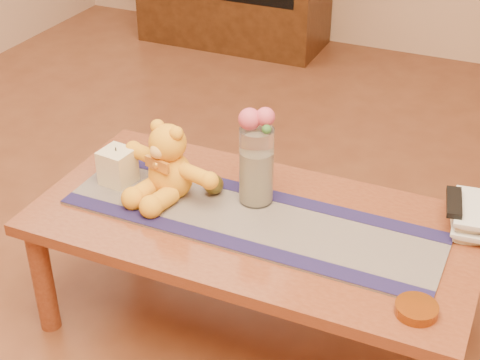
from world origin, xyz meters
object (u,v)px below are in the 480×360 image
at_px(book_bottom, 450,220).
at_px(amber_dish, 416,309).
at_px(tv_remote, 454,202).
at_px(pillar_candle, 118,166).
at_px(bronze_ball, 214,184).
at_px(teddy_bear, 170,161).
at_px(glass_vase, 256,166).

distance_m(book_bottom, amber_dish, 0.45).
bearing_deg(amber_dish, tv_remote, 88.54).
relative_size(pillar_candle, amber_dish, 1.06).
bearing_deg(tv_remote, bronze_ball, -179.21).
height_order(teddy_bear, bronze_ball, teddy_bear).
bearing_deg(book_bottom, teddy_bear, -179.94).
relative_size(teddy_bear, book_bottom, 1.60).
bearing_deg(amber_dish, book_bottom, 88.80).
bearing_deg(glass_vase, amber_dish, -28.21).
height_order(tv_remote, amber_dish, tv_remote).
bearing_deg(book_bottom, amber_dish, -104.38).
relative_size(glass_vase, bronze_ball, 3.90).
bearing_deg(amber_dish, bronze_ball, 157.85).
height_order(book_bottom, amber_dish, amber_dish).
xyz_separation_m(glass_vase, book_bottom, (0.60, 0.14, -0.13)).
bearing_deg(book_bottom, glass_vase, 179.62).
xyz_separation_m(teddy_bear, amber_dish, (0.86, -0.25, -0.11)).
relative_size(pillar_candle, bronze_ball, 1.81).
bearing_deg(glass_vase, tv_remote, 11.86).
distance_m(bronze_ball, tv_remote, 0.76).
bearing_deg(teddy_bear, bronze_ball, 34.69).
height_order(teddy_bear, tv_remote, teddy_bear).
xyz_separation_m(teddy_bear, bronze_ball, (0.13, 0.05, -0.09)).
distance_m(tv_remote, amber_dish, 0.45).
relative_size(teddy_bear, amber_dish, 3.13).
height_order(pillar_candle, amber_dish, pillar_candle).
bearing_deg(book_bottom, pillar_candle, 178.53).
relative_size(book_bottom, tv_remote, 1.39).
xyz_separation_m(pillar_candle, book_bottom, (1.07, 0.22, -0.06)).
bearing_deg(tv_remote, teddy_bear, -177.57).
bearing_deg(teddy_bear, pillar_candle, -162.20).
bearing_deg(teddy_bear, glass_vase, 27.41).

